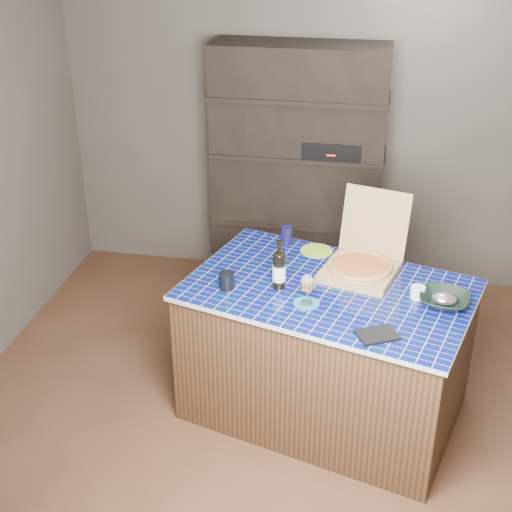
% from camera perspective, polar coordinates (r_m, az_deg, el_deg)
% --- Properties ---
extents(room, '(3.50, 3.50, 3.50)m').
position_cam_1_polar(room, '(3.61, 0.30, 3.62)').
color(room, brown).
rests_on(room, ground).
extents(shelving_unit, '(1.20, 0.41, 1.80)m').
position_cam_1_polar(shelving_unit, '(5.14, 3.39, 6.78)').
color(shelving_unit, black).
rests_on(shelving_unit, floor).
extents(kitchen_island, '(1.68, 1.31, 0.81)m').
position_cam_1_polar(kitchen_island, '(4.03, 5.61, -7.57)').
color(kitchen_island, '#4B301D').
rests_on(kitchen_island, floor).
extents(pizza_box, '(0.49, 0.55, 0.41)m').
position_cam_1_polar(pizza_box, '(3.95, 8.43, -0.62)').
color(pizza_box, tan).
rests_on(pizza_box, kitchen_island).
extents(mead_bottle, '(0.07, 0.07, 0.27)m').
position_cam_1_polar(mead_bottle, '(3.74, 1.86, -1.09)').
color(mead_bottle, black).
rests_on(mead_bottle, kitchen_island).
extents(teal_trivet, '(0.13, 0.13, 0.01)m').
position_cam_1_polar(teal_trivet, '(3.66, 4.05, -3.79)').
color(teal_trivet, '#1A6F8A').
rests_on(teal_trivet, kitchen_island).
extents(wine_glass, '(0.07, 0.07, 0.16)m').
position_cam_1_polar(wine_glass, '(3.60, 4.11, -2.25)').
color(wine_glass, white).
rests_on(wine_glass, teal_trivet).
extents(tumbler, '(0.08, 0.08, 0.09)m').
position_cam_1_polar(tumbler, '(3.77, -2.36, -1.99)').
color(tumbler, black).
rests_on(tumbler, kitchen_island).
extents(dvd_case, '(0.23, 0.21, 0.01)m').
position_cam_1_polar(dvd_case, '(3.44, 9.67, -6.24)').
color(dvd_case, black).
rests_on(dvd_case, kitchen_island).
extents(bowl, '(0.29, 0.29, 0.06)m').
position_cam_1_polar(bowl, '(3.74, 14.81, -3.43)').
color(bowl, black).
rests_on(bowl, kitchen_island).
extents(foil_contents, '(0.13, 0.11, 0.06)m').
position_cam_1_polar(foil_contents, '(3.74, 14.83, -3.31)').
color(foil_contents, silver).
rests_on(foil_contents, bowl).
extents(white_jar, '(0.08, 0.08, 0.07)m').
position_cam_1_polar(white_jar, '(3.78, 12.82, -2.84)').
color(white_jar, white).
rests_on(white_jar, kitchen_island).
extents(navy_cup, '(0.07, 0.07, 0.11)m').
position_cam_1_polar(navy_cup, '(4.25, 2.47, 1.70)').
color(navy_cup, black).
rests_on(navy_cup, kitchen_island).
extents(green_trivet, '(0.19, 0.19, 0.01)m').
position_cam_1_polar(green_trivet, '(4.19, 4.86, 0.43)').
color(green_trivet, '#7ABF28').
rests_on(green_trivet, kitchen_island).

